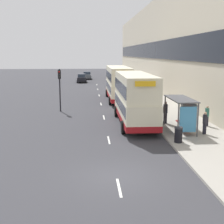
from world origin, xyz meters
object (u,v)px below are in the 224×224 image
(car_1, at_px, (82,78))
(double_decker_bus_near, at_px, (135,98))
(pedestrian_1, at_px, (205,123))
(pedestrian_3, at_px, (207,116))
(double_decker_bus_ahead, at_px, (118,83))
(pedestrian_4, at_px, (165,112))
(car_0, at_px, (87,75))
(bus_shelter, at_px, (184,109))
(traffic_light_far_kerb, at_px, (60,83))
(litter_bin, at_px, (178,135))
(pedestrian_2, at_px, (157,110))

(car_1, bearing_deg, double_decker_bus_near, 97.91)
(pedestrian_1, relative_size, pedestrian_3, 0.99)
(double_decker_bus_ahead, distance_m, pedestrian_1, 18.58)
(double_decker_bus_near, relative_size, car_1, 2.54)
(double_decker_bus_ahead, xyz_separation_m, pedestrian_4, (2.72, -14.17, -1.19))
(pedestrian_4, bearing_deg, car_0, 98.26)
(double_decker_bus_near, distance_m, car_1, 40.06)
(bus_shelter, bearing_deg, traffic_light_far_kerb, 136.30)
(bus_shelter, distance_m, double_decker_bus_ahead, 17.29)
(pedestrian_4, relative_size, litter_bin, 1.78)
(double_decker_bus_ahead, bearing_deg, pedestrian_2, -79.67)
(car_0, height_order, pedestrian_1, pedestrian_1)
(pedestrian_2, xyz_separation_m, pedestrian_3, (3.55, -2.72, 0.02))
(double_decker_bus_ahead, bearing_deg, litter_bin, -83.65)
(pedestrian_2, bearing_deg, litter_bin, -90.70)
(pedestrian_1, bearing_deg, pedestrian_3, 66.20)
(bus_shelter, relative_size, litter_bin, 4.00)
(litter_bin, bearing_deg, car_1, 99.39)
(pedestrian_2, relative_size, pedestrian_3, 0.97)
(double_decker_bus_ahead, xyz_separation_m, pedestrian_2, (2.31, -12.68, -1.31))
(pedestrian_2, bearing_deg, pedestrian_1, -65.03)
(pedestrian_1, distance_m, traffic_light_far_kerb, 15.82)
(pedestrian_3, bearing_deg, car_0, 101.56)
(pedestrian_1, height_order, pedestrian_4, pedestrian_4)
(pedestrian_3, bearing_deg, double_decker_bus_ahead, 110.82)
(double_decker_bus_near, xyz_separation_m, double_decker_bus_ahead, (-0.15, 13.75, 0.00))
(pedestrian_2, distance_m, traffic_light_far_kerb, 10.75)
(car_1, xyz_separation_m, pedestrian_3, (11.22, -41.31, 0.13))
(traffic_light_far_kerb, bearing_deg, pedestrian_1, -42.98)
(car_0, xyz_separation_m, car_1, (-1.03, -8.48, -0.01))
(bus_shelter, height_order, litter_bin, bus_shelter)
(pedestrian_1, relative_size, traffic_light_far_kerb, 0.38)
(pedestrian_2, bearing_deg, car_0, 98.03)
(litter_bin, bearing_deg, traffic_light_far_kerb, 125.11)
(pedestrian_3, distance_m, traffic_light_far_kerb, 15.14)
(bus_shelter, bearing_deg, pedestrian_4, 104.59)
(bus_shelter, height_order, pedestrian_1, bus_shelter)
(double_decker_bus_ahead, bearing_deg, pedestrian_1, -75.15)
(bus_shelter, height_order, traffic_light_far_kerb, traffic_light_far_kerb)
(double_decker_bus_ahead, height_order, pedestrian_4, double_decker_bus_ahead)
(double_decker_bus_ahead, distance_m, car_0, 34.69)
(double_decker_bus_near, xyz_separation_m, pedestrian_4, (2.58, -0.42, -1.19))
(car_0, height_order, car_1, car_0)
(pedestrian_4, bearing_deg, double_decker_bus_near, 170.66)
(pedestrian_3, bearing_deg, pedestrian_4, 158.52)
(pedestrian_2, bearing_deg, traffic_light_far_kerb, 148.87)
(traffic_light_far_kerb, bearing_deg, double_decker_bus_ahead, 47.02)
(pedestrian_3, height_order, pedestrian_4, pedestrian_4)
(car_1, distance_m, pedestrian_1, 44.98)
(pedestrian_2, height_order, pedestrian_3, pedestrian_3)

